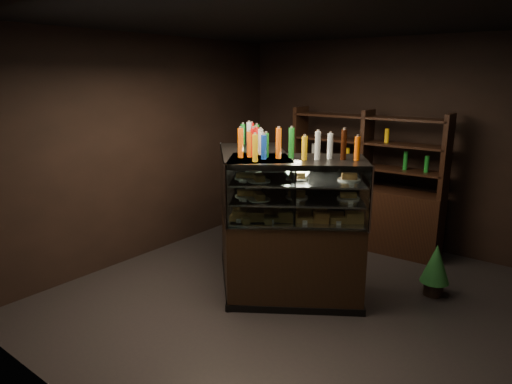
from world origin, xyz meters
TOP-DOWN VIEW (x-y plane):
  - ground at (0.00, 0.00)m, footprint 5.00×5.00m
  - room_shell at (0.00, 0.00)m, footprint 5.02×5.02m
  - display_case at (-0.39, 0.04)m, footprint 2.25×1.59m
  - food_display at (-0.40, 0.03)m, footprint 1.81×1.07m
  - bottles_top at (-0.39, 0.04)m, footprint 1.63×0.93m
  - potted_conifer at (1.14, 1.07)m, footprint 0.33×0.33m
  - back_shelving at (-0.23, 2.05)m, footprint 2.26×0.51m

SIDE VIEW (x-z plane):
  - ground at x=0.00m, z-range 0.00..0.00m
  - potted_conifer at x=1.14m, z-range 0.05..0.75m
  - display_case at x=-0.39m, z-range -0.27..1.35m
  - back_shelving at x=-0.23m, z-range -0.39..1.61m
  - food_display at x=-0.40m, z-range 0.93..1.42m
  - bottles_top at x=-0.39m, z-range 1.61..1.91m
  - room_shell at x=0.00m, z-range 0.44..3.45m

